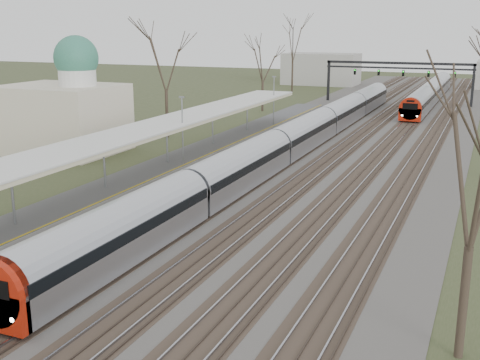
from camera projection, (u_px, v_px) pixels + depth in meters
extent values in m
cube|color=#474442|center=(348.00, 137.00, 61.12)|extent=(24.00, 160.00, 0.10)
cube|color=#4C3828|center=(292.00, 133.00, 63.37)|extent=(2.60, 160.00, 0.06)
cube|color=gray|center=(285.00, 132.00, 63.62)|extent=(0.07, 160.00, 0.12)
cube|color=gray|center=(298.00, 133.00, 63.08)|extent=(0.07, 160.00, 0.12)
cube|color=#4C3828|center=(324.00, 135.00, 62.05)|extent=(2.60, 160.00, 0.06)
cube|color=gray|center=(317.00, 134.00, 62.31)|extent=(0.07, 160.00, 0.12)
cube|color=gray|center=(331.00, 135.00, 61.77)|extent=(0.07, 160.00, 0.12)
cube|color=#4C3828|center=(358.00, 138.00, 60.74)|extent=(2.60, 160.00, 0.06)
cube|color=gray|center=(351.00, 137.00, 60.99)|extent=(0.07, 160.00, 0.12)
cube|color=gray|center=(365.00, 138.00, 60.45)|extent=(0.07, 160.00, 0.12)
cube|color=#4C3828|center=(393.00, 140.00, 59.42)|extent=(2.60, 160.00, 0.06)
cube|color=gray|center=(386.00, 139.00, 59.68)|extent=(0.07, 160.00, 0.12)
cube|color=gray|center=(400.00, 140.00, 59.14)|extent=(0.07, 160.00, 0.12)
cube|color=#4C3828|center=(430.00, 143.00, 58.11)|extent=(2.60, 160.00, 0.06)
cube|color=gray|center=(422.00, 141.00, 58.36)|extent=(0.07, 160.00, 0.12)
cube|color=gray|center=(437.00, 143.00, 57.82)|extent=(0.07, 160.00, 0.12)
cube|color=#9E9B93|center=(189.00, 160.00, 48.79)|extent=(3.50, 69.00, 1.00)
cylinder|color=slate|center=(13.00, 197.00, 30.88)|extent=(0.14, 0.14, 3.00)
cylinder|color=slate|center=(104.00, 165.00, 38.02)|extent=(0.14, 0.14, 3.00)
cylinder|color=slate|center=(167.00, 143.00, 45.17)|extent=(0.14, 0.14, 3.00)
cylinder|color=slate|center=(213.00, 127.00, 52.31)|extent=(0.14, 0.14, 3.00)
cylinder|color=slate|center=(247.00, 115.00, 59.45)|extent=(0.14, 0.14, 3.00)
cube|color=silver|center=(160.00, 124.00, 43.89)|extent=(4.10, 50.00, 0.12)
cube|color=#C2BA96|center=(160.00, 127.00, 43.93)|extent=(4.10, 50.00, 0.25)
cube|color=beige|center=(62.00, 119.00, 53.48)|extent=(10.00, 8.00, 6.00)
cylinder|color=silver|center=(77.00, 72.00, 51.69)|extent=(3.20, 3.20, 2.50)
sphere|color=#296858|center=(76.00, 58.00, 51.39)|extent=(3.80, 3.80, 3.80)
cube|color=black|center=(328.00, 81.00, 90.94)|extent=(0.35, 0.35, 6.00)
cube|color=black|center=(473.00, 86.00, 83.24)|extent=(0.35, 0.35, 6.00)
cube|color=black|center=(399.00, 63.00, 86.37)|extent=(21.00, 0.35, 0.35)
cube|color=black|center=(398.00, 68.00, 86.54)|extent=(21.00, 0.25, 0.25)
cube|color=black|center=(355.00, 72.00, 88.89)|extent=(0.32, 0.22, 0.85)
sphere|color=#0CFF19|center=(355.00, 70.00, 88.70)|extent=(0.16, 0.16, 0.16)
cube|color=black|center=(379.00, 72.00, 87.57)|extent=(0.32, 0.22, 0.85)
sphere|color=#0CFF19|center=(379.00, 71.00, 87.38)|extent=(0.16, 0.16, 0.16)
cube|color=black|center=(403.00, 73.00, 86.26)|extent=(0.32, 0.22, 0.85)
sphere|color=#0CFF19|center=(403.00, 71.00, 86.07)|extent=(0.16, 0.16, 0.16)
cube|color=black|center=(429.00, 74.00, 84.94)|extent=(0.32, 0.22, 0.85)
sphere|color=#0CFF19|center=(429.00, 72.00, 84.75)|extent=(0.16, 0.16, 0.16)
cube|color=black|center=(455.00, 75.00, 83.63)|extent=(0.32, 0.22, 0.85)
sphere|color=#0CFF19|center=(455.00, 73.00, 83.44)|extent=(0.16, 0.16, 0.16)
cylinder|color=#2D231C|center=(167.00, 113.00, 60.66)|extent=(0.30, 0.30, 4.95)
cylinder|color=#2D231C|center=(463.00, 304.00, 20.03)|extent=(0.30, 0.30, 4.05)
cube|color=#AFB2BA|center=(303.00, 138.00, 55.09)|extent=(2.55, 75.00, 1.60)
cylinder|color=#AFB2BA|center=(303.00, 131.00, 54.93)|extent=(2.60, 74.70, 2.60)
cube|color=black|center=(303.00, 130.00, 54.90)|extent=(2.62, 74.40, 0.55)
sphere|color=white|center=(13.00, 319.00, 21.23)|extent=(0.22, 0.22, 0.22)
cube|color=black|center=(303.00, 148.00, 55.32)|extent=(1.80, 74.00, 0.35)
cube|color=#AFB2BA|center=(430.00, 95.00, 89.87)|extent=(2.55, 45.00, 1.60)
cylinder|color=#AFB2BA|center=(430.00, 90.00, 89.70)|extent=(2.60, 44.70, 2.60)
cube|color=black|center=(430.00, 90.00, 89.68)|extent=(2.62, 44.40, 0.55)
cube|color=#9D1A09|center=(410.00, 115.00, 69.88)|extent=(2.55, 0.50, 1.50)
cylinder|color=#9D1A09|center=(410.00, 109.00, 69.75)|extent=(2.60, 0.60, 2.60)
cube|color=black|center=(410.00, 106.00, 69.43)|extent=(1.70, 0.12, 0.70)
sphere|color=white|center=(402.00, 115.00, 70.04)|extent=(0.22, 0.22, 0.22)
sphere|color=white|center=(417.00, 116.00, 69.40)|extent=(0.22, 0.22, 0.22)
cube|color=black|center=(430.00, 101.00, 90.09)|extent=(1.80, 44.00, 0.35)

